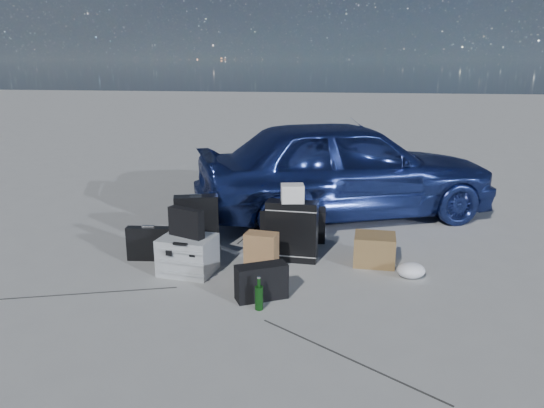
# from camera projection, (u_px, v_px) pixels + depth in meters

# --- Properties ---
(ground) EXTENTS (60.00, 60.00, 0.00)m
(ground) POSITION_uv_depth(u_px,v_px,m) (252.00, 282.00, 5.00)
(ground) COLOR #A0A09C
(ground) RESTS_ON ground
(car) EXTENTS (4.17, 2.89, 1.32)m
(car) POSITION_uv_depth(u_px,v_px,m) (345.00, 168.00, 6.92)
(car) COLOR navy
(car) RESTS_ON ground
(pelican_case) EXTENTS (0.56, 0.48, 0.37)m
(pelican_case) POSITION_uv_depth(u_px,v_px,m) (188.00, 255.00, 5.18)
(pelican_case) COLOR #A8ABAE
(pelican_case) RESTS_ON ground
(laptop_bag) EXTENTS (0.38, 0.24, 0.28)m
(laptop_bag) POSITION_uv_depth(u_px,v_px,m) (186.00, 223.00, 5.11)
(laptop_bag) COLOR black
(laptop_bag) RESTS_ON pelican_case
(briefcase) EXTENTS (0.47, 0.14, 0.36)m
(briefcase) POSITION_uv_depth(u_px,v_px,m) (149.00, 244.00, 5.51)
(briefcase) COLOR black
(briefcase) RESTS_ON ground
(suitcase_left) EXTENTS (0.50, 0.30, 0.61)m
(suitcase_left) POSITION_uv_depth(u_px,v_px,m) (197.00, 223.00, 5.78)
(suitcase_left) COLOR black
(suitcase_left) RESTS_ON ground
(suitcase_right) EXTENTS (0.54, 0.22, 0.63)m
(suitcase_right) POSITION_uv_depth(u_px,v_px,m) (292.00, 231.00, 5.47)
(suitcase_right) COLOR black
(suitcase_right) RESTS_ON ground
(white_carton) EXTENTS (0.26, 0.22, 0.18)m
(white_carton) POSITION_uv_depth(u_px,v_px,m) (292.00, 193.00, 5.35)
(white_carton) COLOR silver
(white_carton) RESTS_ON suitcase_right
(duffel_bag) EXTENTS (0.76, 0.36, 0.37)m
(duffel_bag) POSITION_uv_depth(u_px,v_px,m) (293.00, 224.00, 6.16)
(duffel_bag) COLOR black
(duffel_bag) RESTS_ON ground
(flat_box_white) EXTENTS (0.45, 0.35, 0.08)m
(flat_box_white) POSITION_uv_depth(u_px,v_px,m) (293.00, 205.00, 6.12)
(flat_box_white) COLOR silver
(flat_box_white) RESTS_ON duffel_bag
(flat_box_black) EXTENTS (0.30, 0.24, 0.06)m
(flat_box_black) POSITION_uv_depth(u_px,v_px,m) (292.00, 199.00, 6.09)
(flat_box_black) COLOR black
(flat_box_black) RESTS_ON flat_box_white
(kraft_bag) EXTENTS (0.33, 0.23, 0.41)m
(kraft_bag) POSITION_uv_depth(u_px,v_px,m) (261.00, 253.00, 5.16)
(kraft_bag) COLOR olive
(kraft_bag) RESTS_ON ground
(cardboard_box) EXTENTS (0.43, 0.38, 0.31)m
(cardboard_box) POSITION_uv_depth(u_px,v_px,m) (374.00, 249.00, 5.41)
(cardboard_box) COLOR olive
(cardboard_box) RESTS_ON ground
(plastic_bag) EXTENTS (0.32, 0.29, 0.15)m
(plastic_bag) POSITION_uv_depth(u_px,v_px,m) (411.00, 270.00, 5.08)
(plastic_bag) COLOR white
(plastic_bag) RESTS_ON ground
(messenger_bag) EXTENTS (0.48, 0.36, 0.32)m
(messenger_bag) POSITION_uv_depth(u_px,v_px,m) (261.00, 282.00, 4.62)
(messenger_bag) COLOR black
(messenger_bag) RESTS_ON ground
(green_bottle) EXTENTS (0.08, 0.08, 0.28)m
(green_bottle) POSITION_uv_depth(u_px,v_px,m) (259.00, 294.00, 4.42)
(green_bottle) COLOR black
(green_bottle) RESTS_ON ground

